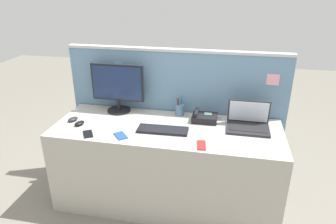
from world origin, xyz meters
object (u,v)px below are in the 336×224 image
at_px(laptop, 248,122).
at_px(desk_phone, 204,117).
at_px(computer_mouse_right_hand, 79,123).
at_px(computer_mouse_left_hand, 73,119).
at_px(cell_phone_blue_case, 121,136).
at_px(cell_phone_red_case, 201,145).
at_px(pen_cup, 180,110).
at_px(desktop_monitor, 118,86).
at_px(cell_phone_black_slab, 88,134).
at_px(keyboard_main, 163,130).

bearing_deg(laptop, desk_phone, 171.14).
height_order(computer_mouse_right_hand, computer_mouse_left_hand, same).
relative_size(cell_phone_blue_case, cell_phone_red_case, 0.92).
xyz_separation_m(pen_cup, cell_phone_blue_case, (-0.39, -0.50, -0.05)).
height_order(computer_mouse_right_hand, cell_phone_red_case, computer_mouse_right_hand).
relative_size(desktop_monitor, computer_mouse_left_hand, 4.91).
bearing_deg(cell_phone_red_case, computer_mouse_right_hand, 164.82).
height_order(cell_phone_blue_case, cell_phone_black_slab, same).
relative_size(desktop_monitor, cell_phone_black_slab, 3.83).
bearing_deg(computer_mouse_left_hand, cell_phone_red_case, 11.48).
bearing_deg(cell_phone_red_case, desk_phone, 86.05).
bearing_deg(cell_phone_blue_case, pen_cup, 12.37).
xyz_separation_m(keyboard_main, computer_mouse_right_hand, (-0.72, -0.03, 0.01)).
relative_size(pen_cup, cell_phone_black_slab, 1.46).
relative_size(desktop_monitor, computer_mouse_right_hand, 4.91).
bearing_deg(desk_phone, computer_mouse_left_hand, -168.50).
height_order(keyboard_main, computer_mouse_left_hand, computer_mouse_left_hand).
xyz_separation_m(desktop_monitor, cell_phone_black_slab, (-0.08, -0.51, -0.24)).
distance_m(keyboard_main, cell_phone_red_case, 0.38).
relative_size(desk_phone, pen_cup, 1.15).
distance_m(keyboard_main, pen_cup, 0.36).
distance_m(laptop, computer_mouse_left_hand, 1.51).
relative_size(computer_mouse_right_hand, pen_cup, 0.53).
bearing_deg(desktop_monitor, laptop, -6.08).
relative_size(computer_mouse_right_hand, cell_phone_red_case, 0.71).
height_order(keyboard_main, cell_phone_blue_case, keyboard_main).
relative_size(desk_phone, keyboard_main, 0.52).
bearing_deg(computer_mouse_left_hand, cell_phone_black_slab, -19.57).
bearing_deg(pen_cup, computer_mouse_left_hand, -160.66).
bearing_deg(computer_mouse_right_hand, desk_phone, 34.07).
bearing_deg(desktop_monitor, pen_cup, 1.83).
distance_m(desktop_monitor, pen_cup, 0.61).
bearing_deg(keyboard_main, cell_phone_black_slab, -164.90).
bearing_deg(cell_phone_red_case, cell_phone_black_slab, 172.76).
bearing_deg(pen_cup, cell_phone_red_case, -64.33).
bearing_deg(computer_mouse_right_hand, cell_phone_black_slab, -27.27).
relative_size(desktop_monitor, pen_cup, 2.62).
xyz_separation_m(keyboard_main, cell_phone_black_slab, (-0.57, -0.18, -0.01)).
bearing_deg(cell_phone_red_case, laptop, 40.75).
height_order(desk_phone, computer_mouse_right_hand, desk_phone).
distance_m(laptop, cell_phone_black_slab, 1.32).
bearing_deg(keyboard_main, pen_cup, 74.99).
xyz_separation_m(pen_cup, cell_phone_red_case, (0.25, -0.53, -0.05)).
bearing_deg(cell_phone_blue_case, cell_phone_red_case, -42.20).
bearing_deg(cell_phone_black_slab, cell_phone_blue_case, -25.41).
xyz_separation_m(desktop_monitor, cell_phone_blue_case, (0.19, -0.49, -0.24)).
height_order(desktop_monitor, computer_mouse_right_hand, desktop_monitor).
distance_m(laptop, keyboard_main, 0.71).
bearing_deg(desk_phone, keyboard_main, -139.46).
distance_m(desktop_monitor, cell_phone_black_slab, 0.57).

